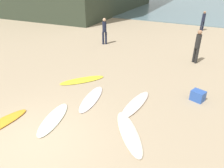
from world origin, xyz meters
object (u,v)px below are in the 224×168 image
surfboard_1 (136,104)px  surfboard_3 (53,119)px  beach_cooler (198,96)px  surfboard_2 (129,132)px  beachgoer_mid (203,20)px  surfboard_0 (82,80)px  beachgoer_far (104,30)px  surfboard_5 (91,99)px  beachgoer_near (198,45)px

surfboard_1 → surfboard_3: (-2.14, -2.17, -0.01)m
surfboard_3 → beach_cooler: size_ratio=4.01×
surfboard_2 → surfboard_3: same height
beachgoer_mid → surfboard_0: bearing=29.4°
surfboard_1 → surfboard_2: 1.66m
surfboard_2 → surfboard_3: size_ratio=1.14×
beachgoer_far → beach_cooler: size_ratio=3.75×
surfboard_5 → beachgoer_mid: (2.33, 14.48, 0.90)m
beachgoer_mid → beachgoer_far: size_ratio=0.92×
surfboard_0 → beach_cooler: size_ratio=4.35×
surfboard_0 → surfboard_5: (1.28, -1.20, 0.00)m
surfboard_5 → beachgoer_far: bearing=-75.9°
surfboard_3 → surfboard_1: bearing=-149.9°
surfboard_0 → surfboard_3: surfboard_3 is taller
surfboard_0 → surfboard_5: size_ratio=1.01×
surfboard_3 → beachgoer_mid: 16.46m
surfboard_2 → surfboard_0: bearing=-73.8°
surfboard_0 → surfboard_2: surfboard_2 is taller
surfboard_1 → beach_cooler: size_ratio=4.47×
surfboard_5 → beachgoer_mid: size_ratio=1.25×
beachgoer_far → beach_cooler: beachgoer_far is taller
surfboard_3 → beachgoer_far: 9.08m
beachgoer_mid → beach_cooler: beachgoer_mid is taller
surfboard_2 → beach_cooler: 3.44m
beachgoer_near → surfboard_5: bearing=103.9°
surfboard_5 → beachgoer_near: beachgoer_near is taller
surfboard_0 → surfboard_5: 1.75m
surfboard_3 → surfboard_5: 1.78m
surfboard_5 → beachgoer_mid: 14.69m
surfboard_0 → surfboard_2: 4.15m
surfboard_3 → beachgoer_far: bearing=-86.9°
surfboard_1 → beachgoer_near: bearing=80.3°
beach_cooler → beachgoer_far: bearing=144.8°
surfboard_0 → beachgoer_far: size_ratio=1.16×
surfboard_0 → surfboard_1: 3.08m
surfboard_1 → beachgoer_near: (1.28, 5.62, 0.99)m
surfboard_0 → beachgoer_mid: bearing=113.7°
surfboard_0 → beach_cooler: beach_cooler is taller
surfboard_3 → beach_cooler: 5.51m
surfboard_2 → beach_cooler: size_ratio=4.58×
surfboard_0 → surfboard_1: surfboard_1 is taller
surfboard_2 → surfboard_5: same height
beachgoer_far → beach_cooler: 8.62m
surfboard_0 → beachgoer_mid: size_ratio=1.26×
surfboard_0 → surfboard_3: 3.04m
surfboard_2 → beachgoer_mid: 15.66m
beachgoer_mid → beachgoer_far: (-5.60, -7.64, 0.09)m
beachgoer_mid → beachgoer_far: bearing=8.3°
surfboard_3 → surfboard_2: bearing=177.1°
surfboard_3 → surfboard_5: size_ratio=0.93×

